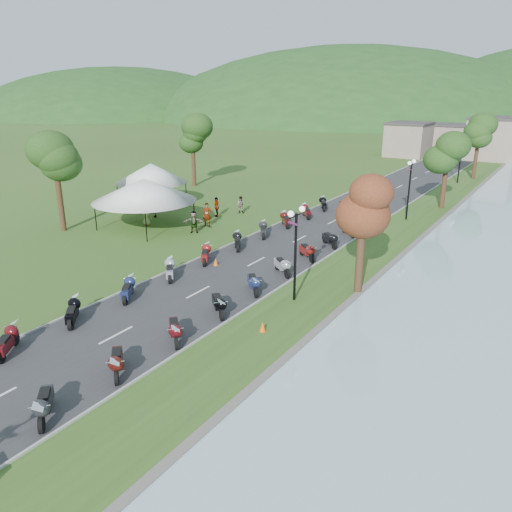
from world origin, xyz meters
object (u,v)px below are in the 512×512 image
Objects in this scene: pedestrian_a at (207,226)px; pedestrian_b at (241,213)px; vendor_tent_main at (145,203)px; pedestrian_c at (155,217)px.

pedestrian_a is 5.13m from pedestrian_b.
vendor_tent_main is 5.30m from pedestrian_a.
pedestrian_c is (-5.68, -0.19, 0.00)m from pedestrian_a.
pedestrian_c is (-1.80, 2.82, -2.00)m from vendor_tent_main.
pedestrian_c is (-5.45, -5.31, 0.00)m from pedestrian_b.
pedestrian_a is at bearing 43.06° from pedestrian_c.
pedestrian_b is 7.61m from pedestrian_c.
pedestrian_b is at bearing 85.45° from pedestrian_c.
vendor_tent_main is at bearing -16.27° from pedestrian_c.
pedestrian_a is 5.68m from pedestrian_c.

